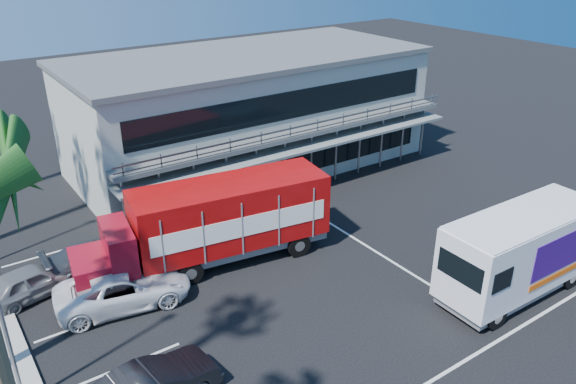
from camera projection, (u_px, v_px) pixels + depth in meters
ground at (366, 279)px, 25.15m from camera, size 120.00×120.00×0.00m
building at (248, 110)px, 36.27m from camera, size 22.40×12.00×7.30m
red_truck at (215, 222)px, 25.56m from camera, size 11.87×4.36×3.91m
white_van at (520, 252)px, 23.47m from camera, size 7.70×2.79×3.73m
parked_car_c at (124, 289)px, 23.17m from camera, size 5.81×3.42×1.52m
parked_car_d at (99, 256)px, 25.57m from camera, size 4.89×2.00×1.42m
parked_car_e at (32, 282)px, 23.72m from camera, size 4.42×2.52×1.42m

